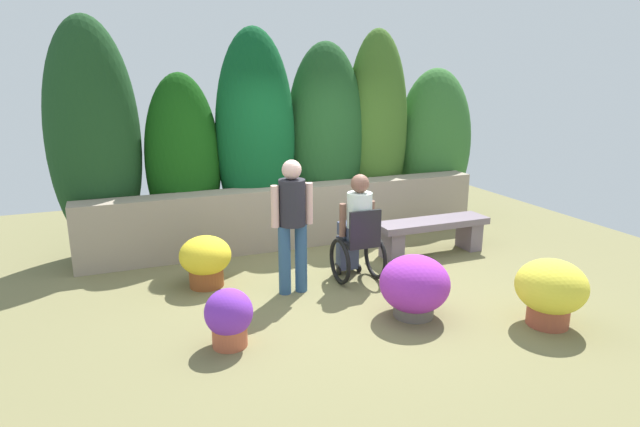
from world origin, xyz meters
TOP-DOWN VIEW (x-y plane):
  - ground_plane at (0.00, 0.00)m, footprint 10.23×10.23m
  - stone_retaining_wall at (0.00, 1.61)m, footprint 5.91×0.39m
  - hedge_backdrop at (0.21, 2.19)m, footprint 6.68×1.13m
  - stone_bench at (1.70, 0.53)m, footprint 1.63×0.43m
  - person_in_wheelchair at (0.29, 0.04)m, footprint 0.53×0.66m
  - person_standing_companion at (-0.55, -0.03)m, footprint 0.49×0.30m
  - flower_pot_purple_near at (0.42, -1.09)m, footprint 0.73×0.73m
  - flower_pot_terracotta_by_wall at (-1.52, -1.01)m, footprint 0.45×0.45m
  - flower_pot_red_accent at (1.57, -1.78)m, footprint 0.70×0.70m
  - flower_pot_small_foreground at (-1.46, 0.52)m, footprint 0.61×0.61m

SIDE VIEW (x-z plane):
  - ground_plane at x=0.00m, z-range 0.00..0.00m
  - flower_pot_terracotta_by_wall at x=-1.52m, z-range 0.01..0.57m
  - flower_pot_purple_near at x=0.42m, z-range 0.00..0.65m
  - stone_bench at x=1.70m, z-range 0.08..0.58m
  - flower_pot_small_foreground at x=-1.46m, z-range 0.02..0.64m
  - flower_pot_red_accent at x=1.57m, z-range 0.03..0.71m
  - stone_retaining_wall at x=0.00m, z-range 0.00..0.89m
  - person_in_wheelchair at x=0.29m, z-range -0.04..1.29m
  - person_standing_companion at x=-0.55m, z-range 0.12..1.67m
  - hedge_backdrop at x=0.21m, z-range -0.14..3.06m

